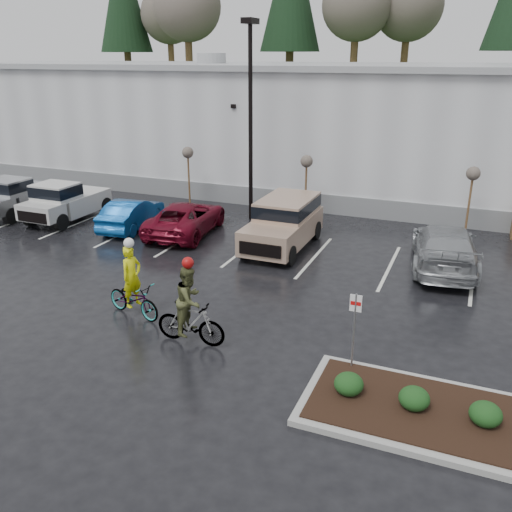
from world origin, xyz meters
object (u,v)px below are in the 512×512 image
at_px(sapling_west, 188,156).
at_px(sapling_east, 473,177).
at_px(sapling_mid, 307,165).
at_px(cyclist_hivis, 133,292).
at_px(car_far_silver, 444,247).
at_px(suv_tan, 283,225).
at_px(cyclist_olive, 190,313).
at_px(pickup_silver, 23,194).
at_px(car_blue, 132,214).
at_px(pickup_white, 70,199).
at_px(lamppost, 250,101).
at_px(fire_lane_sign, 354,323).
at_px(car_red, 186,218).

xyz_separation_m(sapling_west, sapling_east, (14.00, 0.00, 0.00)).
height_order(sapling_mid, cyclist_hivis, sapling_mid).
bearing_deg(sapling_mid, car_far_silver, -31.35).
relative_size(sapling_east, suv_tan, 0.63).
height_order(suv_tan, cyclist_olive, cyclist_olive).
xyz_separation_m(pickup_silver, car_far_silver, (20.69, 0.19, -0.15)).
height_order(pickup_silver, cyclist_olive, cyclist_olive).
bearing_deg(sapling_mid, car_blue, -147.51).
relative_size(cyclist_hivis, cyclist_olive, 0.99).
relative_size(car_blue, car_far_silver, 0.75).
xyz_separation_m(sapling_west, car_far_silver, (13.37, -4.18, -1.90)).
xyz_separation_m(pickup_silver, suv_tan, (14.23, -0.08, 0.05)).
xyz_separation_m(sapling_west, pickup_white, (-4.35, -4.28, -1.75)).
distance_m(sapling_east, suv_tan, 8.55).
xyz_separation_m(sapling_east, pickup_silver, (-21.32, -4.37, -1.75)).
bearing_deg(car_blue, lamppost, -149.93).
relative_size(pickup_white, suv_tan, 1.02).
height_order(sapling_west, fire_lane_sign, sapling_west).
xyz_separation_m(pickup_white, car_red, (6.51, 0.06, -0.25)).
bearing_deg(cyclist_hivis, lamppost, 17.37).
distance_m(pickup_white, car_blue, 3.78).
xyz_separation_m(car_far_silver, cyclist_olive, (-6.12, -8.86, 0.10)).
bearing_deg(fire_lane_sign, sapling_east, 80.25).
distance_m(sapling_mid, cyclist_hivis, 12.47).
xyz_separation_m(lamppost, suv_tan, (2.90, -3.45, -4.66)).
distance_m(sapling_west, suv_tan, 8.39).
relative_size(fire_lane_sign, cyclist_hivis, 0.86).
bearing_deg(sapling_east, pickup_silver, -168.42).
relative_size(sapling_west, pickup_silver, 0.62).
height_order(fire_lane_sign, pickup_silver, fire_lane_sign).
bearing_deg(cyclist_olive, sapling_west, 26.81).
bearing_deg(sapling_mid, suv_tan, -84.84).
relative_size(sapling_mid, car_far_silver, 0.56).
bearing_deg(car_red, suv_tan, 170.28).
relative_size(sapling_east, car_red, 0.61).
relative_size(lamppost, car_red, 1.76).
distance_m(sapling_west, car_red, 5.14).
height_order(sapling_mid, pickup_white, sapling_mid).
bearing_deg(lamppost, sapling_east, 5.71).
height_order(sapling_west, sapling_east, same).
height_order(suv_tan, cyclist_hivis, cyclist_hivis).
distance_m(sapling_west, sapling_mid, 6.50).
xyz_separation_m(pickup_silver, car_blue, (6.74, -0.14, -0.28)).
distance_m(fire_lane_sign, suv_tan, 9.69).
height_order(sapling_east, car_far_silver, sapling_east).
bearing_deg(cyclist_hivis, fire_lane_sign, -81.47).
height_order(sapling_mid, suv_tan, sapling_mid).
distance_m(lamppost, cyclist_hivis, 12.24).
xyz_separation_m(sapling_west, suv_tan, (6.90, -4.45, -1.70)).
xyz_separation_m(pickup_silver, car_red, (9.48, 0.15, -0.25)).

